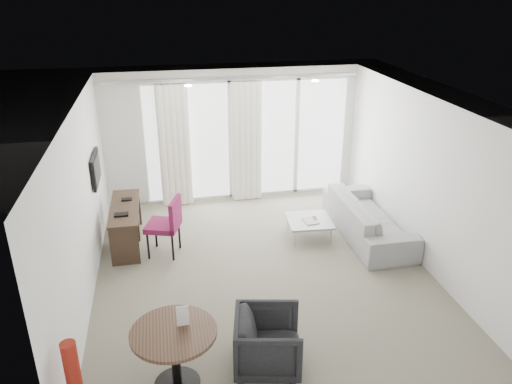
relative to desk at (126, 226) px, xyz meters
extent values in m
cube|color=#6F6A58|center=(2.07, -1.34, -0.35)|extent=(5.00, 6.00, 0.00)
cube|color=white|center=(2.07, -1.34, 2.25)|extent=(5.00, 6.00, 0.00)
cube|color=silver|center=(-0.43, -1.34, 0.95)|extent=(0.00, 6.00, 2.60)
cube|color=silver|center=(4.57, -1.34, 0.95)|extent=(0.00, 6.00, 2.60)
cube|color=silver|center=(2.07, -4.34, 0.95)|extent=(5.00, 0.00, 2.60)
cylinder|color=#FFE0B2|center=(1.17, 0.26, 2.24)|extent=(0.12, 0.12, 0.02)
cylinder|color=#FFE0B2|center=(3.27, 0.26, 2.24)|extent=(0.12, 0.12, 0.02)
imported|color=black|center=(1.71, -3.30, 0.00)|extent=(0.90, 0.88, 0.70)
imported|color=gray|center=(4.10, -0.48, -0.01)|extent=(0.90, 2.29, 0.67)
cube|color=#4D4D50|center=(2.37, 3.16, -0.41)|extent=(5.60, 3.00, 0.12)
camera|label=1|loc=(0.70, -7.73, 3.83)|focal=35.00mm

